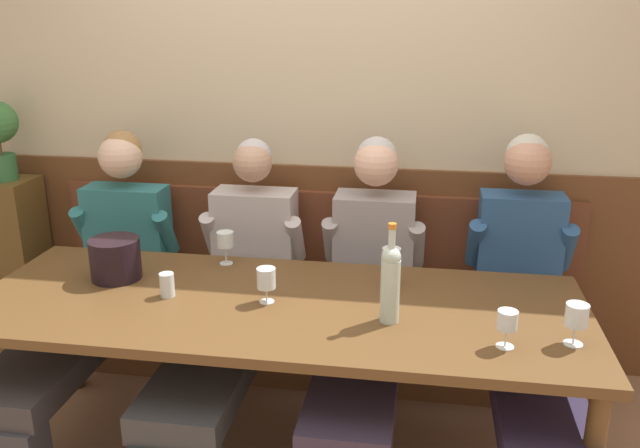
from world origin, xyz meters
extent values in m
cube|color=beige|center=(0.00, 1.09, 1.40)|extent=(6.80, 0.08, 2.80)
cube|color=brown|center=(0.00, 1.04, 0.53)|extent=(6.80, 0.03, 1.07)
cube|color=brown|center=(0.00, 0.81, 0.22)|extent=(2.74, 0.42, 0.44)
cube|color=brown|center=(0.00, 0.81, 0.47)|extent=(2.69, 0.39, 0.05)
cube|color=brown|center=(0.00, 1.00, 0.71)|extent=(2.74, 0.04, 0.45)
cube|color=brown|center=(0.00, 0.07, 0.72)|extent=(2.44, 0.91, 0.04)
cylinder|color=#53341C|center=(-1.15, 0.46, 0.35)|extent=(0.07, 0.07, 0.70)
cylinder|color=#553B16|center=(1.15, 0.46, 0.35)|extent=(0.07, 0.07, 0.70)
cube|color=#363235|center=(-0.97, 0.17, 0.43)|extent=(0.36, 1.21, 0.11)
cube|color=#2A6F75|center=(-0.97, 0.81, 0.73)|extent=(0.42, 0.18, 0.49)
sphere|color=beige|center=(-0.97, 0.80, 1.14)|extent=(0.22, 0.22, 0.22)
sphere|color=#9D7346|center=(-0.97, 0.83, 1.16)|extent=(0.20, 0.20, 0.20)
cylinder|color=#2A6F75|center=(-1.19, 0.77, 0.75)|extent=(0.08, 0.20, 0.27)
cylinder|color=#2A6F75|center=(-0.74, 0.77, 0.75)|extent=(0.08, 0.20, 0.27)
cube|color=#363739|center=(-0.28, 0.17, 0.43)|extent=(0.34, 1.20, 0.11)
cube|color=#BAAEAF|center=(-0.28, 0.81, 0.74)|extent=(0.41, 0.21, 0.49)
sphere|color=tan|center=(-0.28, 0.80, 1.13)|extent=(0.19, 0.19, 0.19)
sphere|color=silver|center=(-0.28, 0.83, 1.15)|extent=(0.18, 0.18, 0.18)
cylinder|color=#BAAEAF|center=(-0.49, 0.77, 0.75)|extent=(0.08, 0.20, 0.27)
cylinder|color=#BAAEAF|center=(-0.06, 0.77, 0.75)|extent=(0.08, 0.20, 0.27)
cube|color=#372C41|center=(0.33, 0.17, 0.43)|extent=(0.33, 1.20, 0.11)
cube|color=gray|center=(0.33, 0.81, 0.74)|extent=(0.39, 0.22, 0.50)
sphere|color=beige|center=(0.33, 0.80, 1.15)|extent=(0.21, 0.21, 0.21)
sphere|color=beige|center=(0.33, 0.83, 1.17)|extent=(0.20, 0.20, 0.20)
cylinder|color=gray|center=(0.12, 0.77, 0.76)|extent=(0.08, 0.20, 0.27)
cylinder|color=gray|center=(0.54, 0.77, 0.76)|extent=(0.08, 0.20, 0.27)
cube|color=#2F243F|center=(1.02, 0.17, 0.43)|extent=(0.33, 1.21, 0.11)
cube|color=navy|center=(1.02, 0.81, 0.76)|extent=(0.39, 0.19, 0.53)
sphere|color=tan|center=(1.02, 0.80, 1.18)|extent=(0.21, 0.21, 0.21)
sphere|color=beige|center=(1.02, 0.83, 1.21)|extent=(0.20, 0.20, 0.20)
cylinder|color=navy|center=(0.81, 0.77, 0.78)|extent=(0.08, 0.20, 0.27)
cylinder|color=navy|center=(1.23, 0.77, 0.78)|extent=(0.08, 0.20, 0.27)
cylinder|color=black|center=(-0.73, 0.20, 0.83)|extent=(0.21, 0.21, 0.18)
cylinder|color=#B9CBBD|center=(0.45, -0.03, 0.86)|extent=(0.07, 0.07, 0.24)
sphere|color=#B9CBBD|center=(0.45, -0.03, 0.99)|extent=(0.07, 0.07, 0.07)
cylinder|color=#B9CBBD|center=(0.45, -0.03, 1.05)|extent=(0.03, 0.03, 0.10)
cylinder|color=orange|center=(0.45, -0.03, 1.11)|extent=(0.03, 0.03, 0.02)
cylinder|color=silver|center=(-0.04, 0.06, 0.74)|extent=(0.06, 0.06, 0.00)
cylinder|color=silver|center=(-0.04, 0.06, 0.77)|extent=(0.01, 0.01, 0.06)
cylinder|color=silver|center=(-0.04, 0.06, 0.84)|extent=(0.07, 0.07, 0.08)
cylinder|color=#E5D17D|center=(-0.04, 0.06, 0.81)|extent=(0.07, 0.07, 0.03)
cylinder|color=silver|center=(1.09, -0.11, 0.74)|extent=(0.07, 0.07, 0.00)
cylinder|color=silver|center=(1.09, -0.11, 0.78)|extent=(0.01, 0.01, 0.07)
cylinder|color=silver|center=(1.09, -0.11, 0.85)|extent=(0.08, 0.08, 0.08)
cylinder|color=silver|center=(0.44, 0.32, 0.74)|extent=(0.06, 0.06, 0.00)
cylinder|color=silver|center=(0.44, 0.32, 0.78)|extent=(0.01, 0.01, 0.08)
cylinder|color=silver|center=(0.44, 0.32, 0.86)|extent=(0.08, 0.08, 0.08)
cylinder|color=#E1E67B|center=(0.44, 0.32, 0.83)|extent=(0.07, 0.07, 0.02)
cylinder|color=silver|center=(-0.32, 0.44, 0.74)|extent=(0.06, 0.06, 0.00)
cylinder|color=silver|center=(-0.32, 0.44, 0.78)|extent=(0.01, 0.01, 0.08)
cylinder|color=silver|center=(-0.32, 0.44, 0.86)|extent=(0.08, 0.08, 0.07)
cylinder|color=silver|center=(0.86, -0.16, 0.74)|extent=(0.06, 0.06, 0.00)
cylinder|color=silver|center=(0.86, -0.16, 0.77)|extent=(0.01, 0.01, 0.07)
cylinder|color=silver|center=(0.86, -0.16, 0.84)|extent=(0.07, 0.07, 0.07)
cylinder|color=#E3DD7F|center=(0.86, -0.16, 0.82)|extent=(0.06, 0.06, 0.02)
cylinder|color=silver|center=(-0.45, 0.05, 0.79)|extent=(0.06, 0.06, 0.10)
cube|color=brown|center=(-1.67, 0.86, 0.49)|extent=(0.28, 0.28, 0.97)
cylinder|color=#2F6536|center=(-1.67, 0.86, 1.04)|extent=(0.14, 0.14, 0.14)
cylinder|color=brown|center=(-1.67, 0.86, 1.15)|extent=(0.02, 0.02, 0.08)
camera|label=1|loc=(0.55, -2.26, 1.85)|focal=36.99mm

